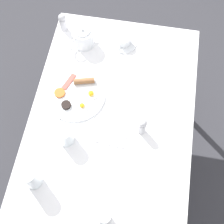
% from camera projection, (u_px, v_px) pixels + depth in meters
% --- Properties ---
extents(ground_plane, '(8.00, 8.00, 0.00)m').
position_uv_depth(ground_plane, '(112.00, 157.00, 2.29)').
color(ground_plane, '#333338').
extents(table, '(0.83, 1.22, 0.77)m').
position_uv_depth(table, '(112.00, 120.00, 1.66)').
color(table, white).
rests_on(table, ground_plane).
extents(breakfast_plate, '(0.32, 0.32, 0.04)m').
position_uv_depth(breakfast_plate, '(76.00, 94.00, 1.63)').
color(breakfast_plate, white).
rests_on(breakfast_plate, table).
extents(teapot_near, '(0.13, 0.18, 0.13)m').
position_uv_depth(teapot_near, '(83.00, 38.00, 1.73)').
color(teapot_near, white).
rests_on(teapot_near, table).
extents(teacup_with_saucer_left, '(0.15, 0.15, 0.06)m').
position_uv_depth(teacup_with_saucer_left, '(124.00, 41.00, 1.76)').
color(teacup_with_saucer_left, white).
rests_on(teacup_with_saucer_left, table).
extents(water_glass_tall, '(0.08, 0.08, 0.15)m').
position_uv_depth(water_glass_tall, '(31.00, 177.00, 1.38)').
color(water_glass_tall, white).
rests_on(water_glass_tall, table).
extents(water_glass_short, '(0.08, 0.08, 0.12)m').
position_uv_depth(water_glass_short, '(65.00, 135.00, 1.48)').
color(water_glass_short, white).
rests_on(water_glass_short, table).
extents(creamer_jug, '(0.08, 0.05, 0.06)m').
position_uv_depth(creamer_jug, '(104.00, 217.00, 1.35)').
color(creamer_jug, white).
rests_on(creamer_jug, table).
extents(pepper_grinder, '(0.04, 0.04, 0.12)m').
position_uv_depth(pepper_grinder, '(142.00, 126.00, 1.50)').
color(pepper_grinder, '#BCBCC1').
rests_on(pepper_grinder, table).
extents(salt_grinder, '(0.04, 0.04, 0.12)m').
position_uv_depth(salt_grinder, '(63.00, 22.00, 1.77)').
color(salt_grinder, '#BCBCC1').
rests_on(salt_grinder, table).
extents(napkin_folded, '(0.17, 0.13, 0.01)m').
position_uv_depth(napkin_folded, '(111.00, 134.00, 1.54)').
color(napkin_folded, white).
rests_on(napkin_folded, table).
extents(fork_by_plate, '(0.16, 0.04, 0.00)m').
position_uv_depth(fork_by_plate, '(159.00, 80.00, 1.68)').
color(fork_by_plate, silver).
rests_on(fork_by_plate, table).
extents(knife_by_plate, '(0.04, 0.22, 0.00)m').
position_uv_depth(knife_by_plate, '(156.00, 199.00, 1.41)').
color(knife_by_plate, silver).
rests_on(knife_by_plate, table).
extents(spoon_for_tea, '(0.03, 0.14, 0.00)m').
position_uv_depth(spoon_for_tea, '(166.00, 42.00, 1.78)').
color(spoon_for_tea, silver).
rests_on(spoon_for_tea, table).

